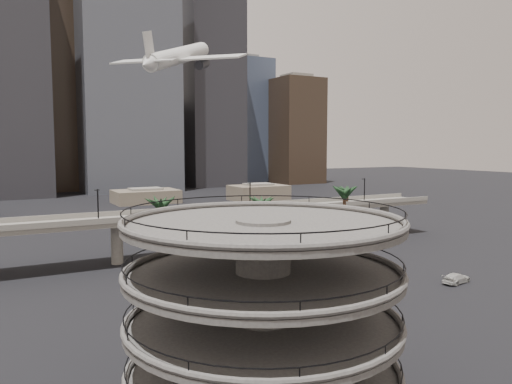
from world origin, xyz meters
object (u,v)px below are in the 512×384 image
overpass (173,221)px  airborne_jet (179,56)px  car_a (254,319)px  car_c (456,278)px  parking_ramp (263,299)px  car_b (383,296)px

overpass → airborne_jet: airborne_jet is taller
car_a → car_c: size_ratio=0.79×
parking_ramp → car_c: 51.38m
car_a → car_c: 37.43m
parking_ramp → car_c: parking_ramp is taller
parking_ramp → overpass: (13.00, 59.00, -2.50)m
car_c → car_b: bearing=84.8°
airborne_jet → car_c: airborne_jet is taller
overpass → car_a: size_ratio=29.05×
car_c → parking_ramp: bearing=102.7°
overpass → car_a: bearing=-95.3°
airborne_jet → parking_ramp: bearing=-150.8°
overpass → car_c: overpass is taller
car_b → car_c: 16.96m
car_b → car_a: bearing=73.2°
car_a → airborne_jet: bearing=-19.8°
airborne_jet → overpass: bearing=-160.6°
overpass → car_c: size_ratio=22.98×
parking_ramp → overpass: bearing=77.6°
overpass → airborne_jet: 38.84m
car_a → car_b: (20.51, -0.47, -0.05)m
parking_ramp → overpass: size_ratio=0.17×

